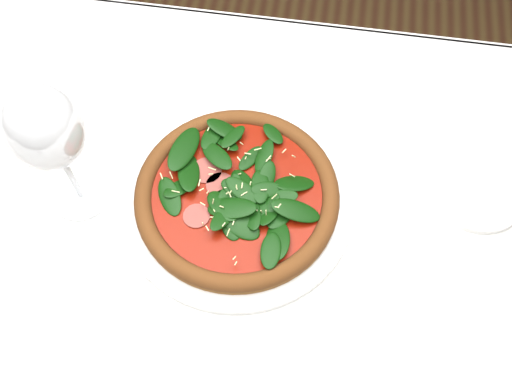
# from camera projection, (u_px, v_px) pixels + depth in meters

# --- Properties ---
(ground) EXTENTS (6.00, 6.00, 0.00)m
(ground) POSITION_uv_depth(u_px,v_px,m) (216.00, 356.00, 1.42)
(ground) COLOR brown
(ground) RESTS_ON ground
(dining_table) EXTENTS (1.21, 0.81, 0.75)m
(dining_table) POSITION_uv_depth(u_px,v_px,m) (189.00, 256.00, 0.85)
(dining_table) COLOR white
(dining_table) RESTS_ON ground
(plate) EXTENTS (0.32, 0.32, 0.01)m
(plate) POSITION_uv_depth(u_px,v_px,m) (237.00, 200.00, 0.78)
(plate) COLOR silver
(plate) RESTS_ON dining_table
(pizza) EXTENTS (0.31, 0.31, 0.04)m
(pizza) POSITION_uv_depth(u_px,v_px,m) (237.00, 193.00, 0.76)
(pizza) COLOR #945E23
(pizza) RESTS_ON plate
(wine_glass) EXTENTS (0.09, 0.09, 0.22)m
(wine_glass) POSITION_uv_depth(u_px,v_px,m) (46.00, 131.00, 0.65)
(wine_glass) COLOR silver
(wine_glass) RESTS_ON dining_table
(saucer_far) EXTENTS (0.13, 0.13, 0.01)m
(saucer_far) POSITION_uv_depth(u_px,v_px,m) (477.00, 189.00, 0.79)
(saucer_far) COLOR silver
(saucer_far) RESTS_ON dining_table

